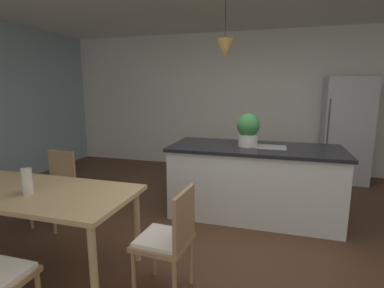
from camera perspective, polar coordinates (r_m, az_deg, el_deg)
ground_plane at (r=3.22m, az=8.31°, el=-19.91°), size 10.00×8.40×0.04m
wall_back_kitchen at (r=6.03m, az=13.13°, el=7.91°), size 10.00×0.12×2.70m
dining_table at (r=3.02m, az=-28.99°, el=-8.95°), size 1.91×0.84×0.73m
chair_far_left at (r=3.90m, az=-24.95°, el=-7.29°), size 0.42×0.42×0.87m
chair_kitchen_end at (r=2.40m, az=-4.52°, el=-17.65°), size 0.43×0.43×0.87m
kitchen_island at (r=3.86m, az=11.89°, el=-6.91°), size 2.10×0.92×0.91m
refrigerator at (r=5.77m, az=27.59°, el=2.41°), size 0.75×0.67×1.81m
pendant_over_island_main at (r=3.76m, az=6.37°, el=17.89°), size 0.20×0.20×0.73m
potted_plant_on_island at (r=3.72m, az=10.74°, el=2.86°), size 0.28×0.28×0.41m
vase_on_dining_table at (r=2.86m, az=-29.27°, el=-6.30°), size 0.09×0.09×0.22m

